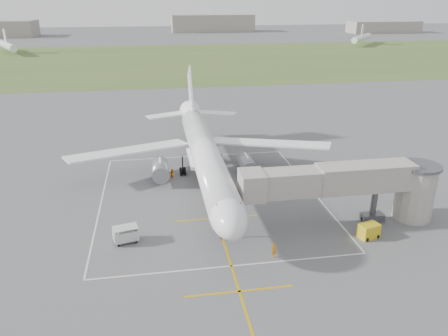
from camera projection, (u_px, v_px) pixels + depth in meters
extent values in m
plane|color=#4F4F52|center=(206.00, 185.00, 61.15)|extent=(700.00, 700.00, 0.00)
cube|color=#445A27|center=(167.00, 60.00, 180.45)|extent=(700.00, 120.00, 0.02)
cube|color=#C5900B|center=(211.00, 200.00, 56.56)|extent=(0.25, 60.00, 0.01)
cube|color=#C5900B|center=(239.00, 291.00, 39.12)|extent=(10.00, 0.25, 0.01)
cube|color=#C5900B|center=(216.00, 218.00, 51.97)|extent=(10.00, 0.25, 0.01)
cube|color=silver|center=(197.00, 156.00, 72.16)|extent=(28.00, 0.20, 0.01)
cube|color=silver|center=(231.00, 266.00, 42.79)|extent=(28.00, 0.20, 0.01)
cube|color=silver|center=(101.00, 205.00, 55.36)|extent=(0.20, 32.00, 0.01)
cube|color=silver|center=(311.00, 190.00, 59.59)|extent=(0.20, 32.00, 0.01)
cylinder|color=white|center=(206.00, 155.00, 59.50)|extent=(3.80, 36.00, 3.80)
ellipsoid|color=white|center=(228.00, 216.00, 42.98)|extent=(3.80, 7.22, 3.80)
cube|color=black|center=(230.00, 210.00, 41.76)|extent=(2.40, 1.60, 0.99)
cone|color=white|center=(191.00, 114.00, 78.16)|extent=(3.80, 6.00, 3.80)
cube|color=white|center=(269.00, 143.00, 66.90)|extent=(17.93, 11.24, 1.23)
cube|color=white|center=(129.00, 151.00, 63.73)|extent=(17.93, 11.24, 1.23)
cube|color=white|center=(203.00, 158.00, 62.82)|extent=(4.20, 8.00, 0.50)
cube|color=white|center=(190.00, 90.00, 77.22)|extent=(0.30, 7.89, 8.65)
cube|color=white|center=(192.00, 109.00, 76.31)|extent=(0.35, 5.00, 1.20)
cube|color=white|center=(215.00, 113.00, 78.45)|extent=(7.85, 5.03, 0.20)
cube|color=white|center=(168.00, 115.00, 77.18)|extent=(7.85, 5.03, 0.20)
cylinder|color=gray|center=(246.00, 163.00, 63.68)|extent=(2.30, 4.20, 2.30)
cube|color=white|center=(246.00, 159.00, 63.11)|extent=(0.25, 2.40, 1.20)
cylinder|color=gray|center=(160.00, 169.00, 61.81)|extent=(2.30, 4.20, 2.30)
cube|color=white|center=(160.00, 164.00, 61.24)|extent=(0.25, 2.40, 1.20)
cylinder|color=black|center=(222.00, 227.00, 47.36)|extent=(0.18, 0.18, 2.60)
cylinder|color=black|center=(221.00, 234.00, 47.68)|extent=(0.28, 0.80, 0.80)
cylinder|color=black|center=(223.00, 234.00, 47.71)|extent=(0.28, 0.80, 0.80)
cylinder|color=black|center=(221.00, 163.00, 65.20)|extent=(0.22, 0.22, 2.80)
cylinder|color=black|center=(220.00, 170.00, 65.18)|extent=(0.32, 0.96, 0.96)
cylinder|color=black|center=(224.00, 170.00, 65.26)|extent=(0.32, 0.96, 0.96)
cylinder|color=black|center=(219.00, 168.00, 65.82)|extent=(0.32, 0.96, 0.96)
cylinder|color=black|center=(223.00, 168.00, 65.90)|extent=(0.32, 0.96, 0.96)
cylinder|color=black|center=(183.00, 165.00, 64.33)|extent=(0.22, 0.22, 2.80)
cylinder|color=black|center=(181.00, 172.00, 64.30)|extent=(0.32, 0.96, 0.96)
cylinder|color=black|center=(185.00, 172.00, 64.38)|extent=(0.32, 0.96, 0.96)
cylinder|color=black|center=(181.00, 170.00, 64.94)|extent=(0.32, 0.96, 0.96)
cylinder|color=black|center=(185.00, 170.00, 65.03)|extent=(0.32, 0.96, 0.96)
cube|color=gray|center=(291.00, 183.00, 47.87)|extent=(11.09, 2.90, 2.80)
cube|color=gray|center=(365.00, 177.00, 49.15)|extent=(11.09, 3.10, 3.00)
cube|color=gray|center=(252.00, 185.00, 47.21)|extent=(2.60, 3.40, 3.00)
cylinder|color=#4F5156|center=(374.00, 205.00, 50.70)|extent=(0.70, 0.70, 4.20)
cube|color=#4F5156|center=(372.00, 217.00, 51.31)|extent=(2.60, 1.40, 0.90)
cylinder|color=gray|center=(415.00, 193.00, 51.06)|extent=(4.40, 4.40, 6.40)
cylinder|color=#4F5156|center=(420.00, 166.00, 49.81)|extent=(5.00, 5.00, 0.30)
cylinder|color=black|center=(364.00, 219.00, 51.20)|extent=(0.70, 0.30, 0.70)
cylinder|color=black|center=(380.00, 217.00, 51.50)|extent=(0.70, 0.30, 0.70)
cube|color=gold|center=(369.00, 231.00, 47.63)|extent=(2.43, 1.90, 1.60)
cylinder|color=black|center=(367.00, 239.00, 47.05)|extent=(0.33, 0.51, 0.47)
cylinder|color=black|center=(377.00, 236.00, 47.63)|extent=(0.33, 0.51, 0.47)
cube|color=silver|center=(126.00, 235.00, 46.68)|extent=(2.86, 2.08, 1.14)
cube|color=silver|center=(125.00, 228.00, 46.36)|extent=(2.86, 2.08, 0.08)
cylinder|color=black|center=(117.00, 238.00, 45.71)|extent=(0.08, 0.08, 1.34)
cylinder|color=black|center=(136.00, 234.00, 46.43)|extent=(0.08, 0.08, 1.34)
cylinder|color=black|center=(115.00, 232.00, 46.78)|extent=(0.08, 0.08, 1.34)
cylinder|color=black|center=(134.00, 229.00, 47.50)|extent=(0.08, 0.08, 1.34)
cylinder|color=black|center=(118.00, 245.00, 46.11)|extent=(0.27, 0.44, 0.41)
cylinder|color=black|center=(136.00, 241.00, 46.76)|extent=(0.27, 0.44, 0.41)
cylinder|color=black|center=(117.00, 239.00, 47.09)|extent=(0.27, 0.44, 0.41)
cylinder|color=black|center=(134.00, 236.00, 47.74)|extent=(0.27, 0.44, 0.41)
imported|color=orange|center=(274.00, 250.00, 43.97)|extent=(0.70, 0.63, 1.61)
imported|color=orange|center=(172.00, 174.00, 62.95)|extent=(0.95, 0.96, 1.56)
cube|color=gray|center=(212.00, 23.00, 321.95)|extent=(60.00, 20.00, 12.00)
cube|color=gray|center=(384.00, 27.00, 313.27)|extent=(50.00, 18.00, 8.00)
cylinder|color=white|center=(6.00, 46.00, 200.16)|extent=(16.78, 30.21, 3.20)
cube|color=white|center=(5.00, 35.00, 198.51)|extent=(2.01, 3.73, 5.50)
cylinder|color=white|center=(362.00, 38.00, 235.77)|extent=(22.61, 26.89, 3.20)
cube|color=white|center=(363.00, 29.00, 234.12)|extent=(2.75, 3.30, 5.50)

